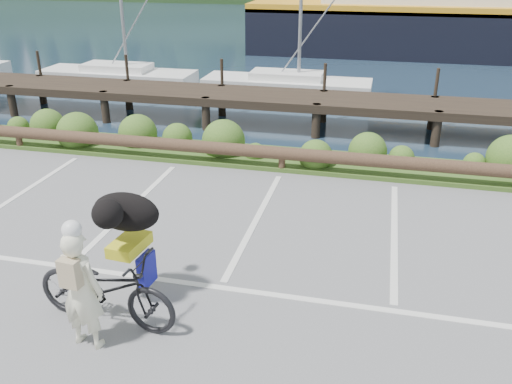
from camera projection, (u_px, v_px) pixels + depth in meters
ground at (228, 274)px, 8.69m from camera, size 72.00×72.00×0.00m
vegetation_strip at (287, 159)px, 13.39m from camera, size 34.00×1.60×0.10m
log_rail at (282, 171)px, 12.78m from camera, size 32.00×0.30×0.60m
bicycle at (106, 288)px, 7.36m from camera, size 2.17×0.94×1.11m
cyclist at (81, 290)px, 6.82m from camera, size 0.65×0.46×1.67m
dog at (126, 212)px, 7.60m from camera, size 0.58×1.03×0.57m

